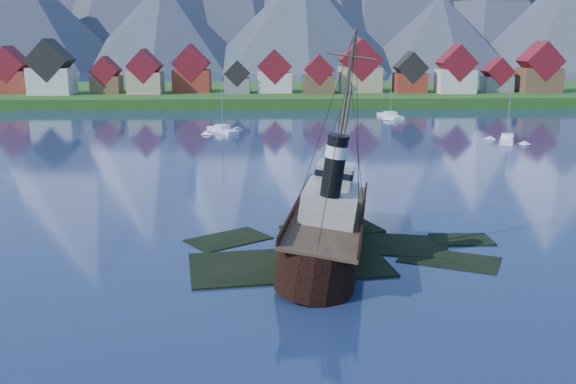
{
  "coord_description": "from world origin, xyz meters",
  "views": [
    {
      "loc": [
        -5.11,
        -57.25,
        20.22
      ],
      "look_at": [
        -2.86,
        6.0,
        5.0
      ],
      "focal_mm": 40.0,
      "sensor_mm": 36.0,
      "label": 1
    }
  ],
  "objects_px": {
    "tugboat_wreck": "(322,222)",
    "sailboat_d": "(507,141)",
    "sailboat_c": "(223,131)",
    "sailboat_e": "(390,117)"
  },
  "relations": [
    {
      "from": "tugboat_wreck",
      "to": "sailboat_d",
      "type": "xyz_separation_m",
      "value": [
        42.77,
        65.6,
        -2.52
      ]
    },
    {
      "from": "tugboat_wreck",
      "to": "sailboat_d",
      "type": "height_order",
      "value": "tugboat_wreck"
    },
    {
      "from": "sailboat_e",
      "to": "tugboat_wreck",
      "type": "bearing_deg",
      "value": -117.24
    },
    {
      "from": "sailboat_c",
      "to": "tugboat_wreck",
      "type": "bearing_deg",
      "value": -110.8
    },
    {
      "from": "sailboat_d",
      "to": "sailboat_e",
      "type": "xyz_separation_m",
      "value": [
        -15.6,
        40.78,
        -0.01
      ]
    },
    {
      "from": "tugboat_wreck",
      "to": "sailboat_c",
      "type": "distance_m",
      "value": 82.85
    },
    {
      "from": "sailboat_d",
      "to": "sailboat_e",
      "type": "height_order",
      "value": "sailboat_e"
    },
    {
      "from": "tugboat_wreck",
      "to": "sailboat_d",
      "type": "distance_m",
      "value": 78.36
    },
    {
      "from": "sailboat_c",
      "to": "sailboat_e",
      "type": "distance_m",
      "value": 48.9
    },
    {
      "from": "sailboat_d",
      "to": "sailboat_e",
      "type": "distance_m",
      "value": 43.66
    }
  ]
}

